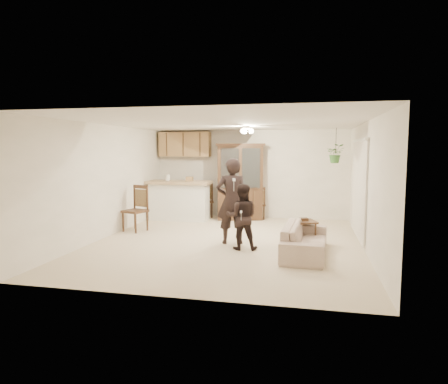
% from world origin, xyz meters
% --- Properties ---
extents(floor, '(6.50, 6.50, 0.00)m').
position_xyz_m(floor, '(0.00, 0.00, 0.00)').
color(floor, beige).
rests_on(floor, ground).
extents(ceiling, '(5.50, 6.50, 0.02)m').
position_xyz_m(ceiling, '(0.00, 0.00, 2.50)').
color(ceiling, silver).
rests_on(ceiling, wall_back).
extents(wall_back, '(5.50, 0.02, 2.50)m').
position_xyz_m(wall_back, '(0.00, 3.25, 1.25)').
color(wall_back, white).
rests_on(wall_back, ground).
extents(wall_front, '(5.50, 0.02, 2.50)m').
position_xyz_m(wall_front, '(0.00, -3.25, 1.25)').
color(wall_front, white).
rests_on(wall_front, ground).
extents(wall_left, '(0.02, 6.50, 2.50)m').
position_xyz_m(wall_left, '(-2.75, 0.00, 1.25)').
color(wall_left, white).
rests_on(wall_left, ground).
extents(wall_right, '(0.02, 6.50, 2.50)m').
position_xyz_m(wall_right, '(2.75, 0.00, 1.25)').
color(wall_right, white).
rests_on(wall_right, ground).
extents(breakfast_bar, '(1.60, 0.55, 1.00)m').
position_xyz_m(breakfast_bar, '(-1.85, 2.35, 0.50)').
color(breakfast_bar, white).
rests_on(breakfast_bar, floor).
extents(bar_top, '(1.75, 0.70, 0.08)m').
position_xyz_m(bar_top, '(-1.85, 2.35, 1.05)').
color(bar_top, tan).
rests_on(bar_top, breakfast_bar).
extents(upper_cabinets, '(1.50, 0.34, 0.70)m').
position_xyz_m(upper_cabinets, '(-1.90, 3.07, 2.10)').
color(upper_cabinets, olive).
rests_on(upper_cabinets, wall_back).
extents(vertical_blinds, '(0.06, 2.30, 2.10)m').
position_xyz_m(vertical_blinds, '(2.71, 0.90, 1.10)').
color(vertical_blinds, silver).
rests_on(vertical_blinds, wall_right).
extents(ceiling_fixture, '(0.36, 0.36, 0.20)m').
position_xyz_m(ceiling_fixture, '(0.20, 1.20, 2.40)').
color(ceiling_fixture, '#FFE4BF').
rests_on(ceiling_fixture, ceiling).
extents(hanging_plant, '(0.43, 0.37, 0.48)m').
position_xyz_m(hanging_plant, '(2.30, 2.40, 1.85)').
color(hanging_plant, '#2A5B24').
rests_on(hanging_plant, ceiling).
extents(plant_cord, '(0.01, 0.01, 0.65)m').
position_xyz_m(plant_cord, '(2.30, 2.40, 2.17)').
color(plant_cord, black).
rests_on(plant_cord, ceiling).
extents(sofa, '(0.83, 1.91, 0.73)m').
position_xyz_m(sofa, '(1.62, -0.63, 0.37)').
color(sofa, beige).
rests_on(sofa, floor).
extents(adult, '(0.75, 0.60, 1.80)m').
position_xyz_m(adult, '(0.11, -0.06, 0.90)').
color(adult, black).
rests_on(adult, floor).
extents(child, '(0.71, 0.59, 1.35)m').
position_xyz_m(child, '(0.40, -0.51, 0.68)').
color(child, black).
rests_on(child, floor).
extents(china_hutch, '(1.43, 0.82, 2.12)m').
position_xyz_m(china_hutch, '(-0.23, 2.81, 1.05)').
color(china_hutch, '#332312').
rests_on(china_hutch, floor).
extents(side_table, '(0.60, 0.60, 0.56)m').
position_xyz_m(side_table, '(1.58, 0.10, 0.26)').
color(side_table, '#332312').
rests_on(side_table, floor).
extents(chair_bar, '(0.61, 0.61, 1.10)m').
position_xyz_m(chair_bar, '(-2.40, 0.67, 0.31)').
color(chair_bar, '#332312').
rests_on(chair_bar, floor).
extents(chair_hutch_left, '(0.64, 0.64, 1.03)m').
position_xyz_m(chair_hutch_left, '(-1.32, 2.88, 0.29)').
color(chair_hutch_left, '#332312').
rests_on(chair_hutch_left, floor).
extents(chair_hutch_right, '(0.57, 0.57, 0.92)m').
position_xyz_m(chair_hutch_right, '(0.21, 2.89, 0.26)').
color(chair_hutch_right, '#332312').
rests_on(chair_hutch_right, floor).
extents(controller_adult, '(0.09, 0.16, 0.05)m').
position_xyz_m(controller_adult, '(0.23, -0.46, 1.37)').
color(controller_adult, white).
rests_on(controller_adult, adult).
extents(controller_child, '(0.05, 0.12, 0.03)m').
position_xyz_m(controller_child, '(0.43, -0.81, 0.79)').
color(controller_child, white).
rests_on(controller_child, child).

